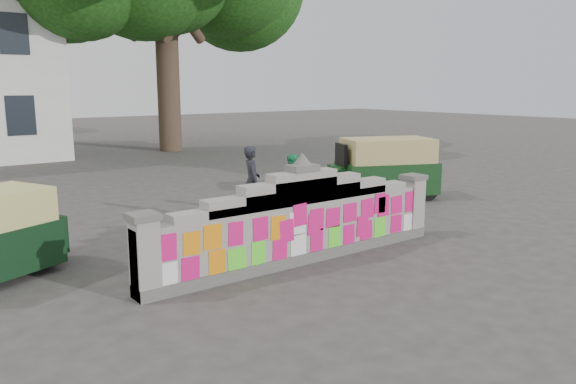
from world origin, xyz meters
The scene contains 6 objects.
ground centered at (0.00, 0.00, 0.00)m, with size 100.00×100.00×0.00m, color #383533.
parapet_wall centered at (0.00, -0.01, 0.75)m, with size 6.48×0.44×2.01m.
cyclist_bike centered at (0.79, 2.83, 0.47)m, with size 0.63×1.79×0.94m, color black.
cyclist_rider centered at (0.79, 2.83, 0.80)m, with size 0.58×0.38×1.60m, color black.
pedestrian centered at (2.02, 2.82, 0.78)m, with size 0.76×0.59×1.57m, color #28935D.
rickshaw_right centered at (5.53, 3.18, 0.89)m, with size 3.20×2.37×1.72m.
Camera 1 is at (-6.19, -7.74, 3.18)m, focal length 35.00 mm.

